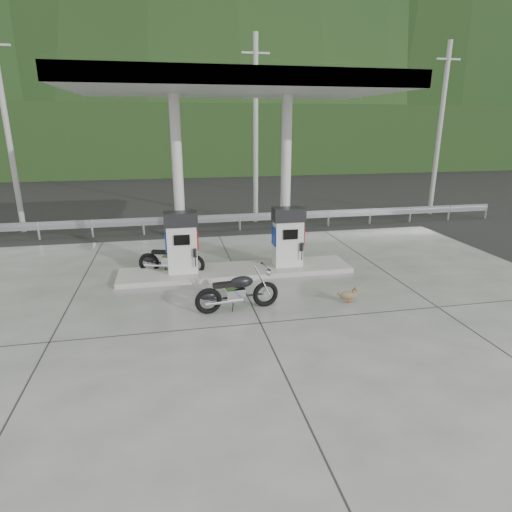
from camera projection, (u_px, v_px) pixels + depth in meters
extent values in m
plane|color=black|center=(252.00, 306.00, 10.69)|extent=(160.00, 160.00, 0.00)
cube|color=slate|center=(252.00, 306.00, 10.69)|extent=(18.00, 14.00, 0.02)
cube|color=#9D9992|center=(237.00, 271.00, 13.00)|extent=(7.00, 1.40, 0.15)
cylinder|color=silver|center=(178.00, 185.00, 12.31)|extent=(0.30, 0.30, 5.00)
cylinder|color=silver|center=(286.00, 183.00, 12.92)|extent=(0.30, 0.30, 5.00)
cube|color=beige|center=(234.00, 85.00, 11.44)|extent=(8.50, 5.00, 0.40)
cube|color=black|center=(209.00, 215.00, 21.46)|extent=(60.00, 7.00, 0.01)
cylinder|color=gray|center=(8.00, 134.00, 16.89)|extent=(0.22, 0.22, 8.00)
cylinder|color=gray|center=(256.00, 133.00, 18.78)|extent=(0.22, 0.22, 8.00)
cylinder|color=gray|center=(439.00, 132.00, 20.48)|extent=(0.22, 0.22, 8.00)
cube|color=black|center=(188.00, 140.00, 37.89)|extent=(80.00, 6.00, 6.00)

